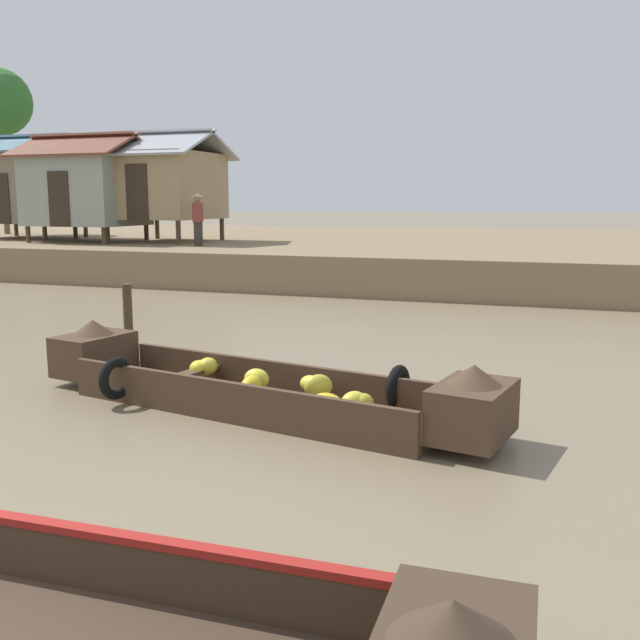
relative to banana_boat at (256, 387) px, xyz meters
name	(u,v)px	position (x,y,z in m)	size (l,w,h in m)	color
ground_plane	(338,341)	(-0.36, 4.36, -0.29)	(300.00, 300.00, 0.00)	#7A6B51
riverbank_strip	(461,252)	(-0.36, 19.75, 0.23)	(160.00, 20.00, 1.04)	#7F6B4C
banana_boat	(256,387)	(0.00, 0.00, 0.00)	(6.08, 2.13, 0.86)	#473323
stilt_house_left	(27,185)	(-16.06, 14.76, 2.74)	(4.46, 3.21, 3.85)	#4C3826
stilt_house_mid_left	(86,188)	(-12.43, 13.52, 2.61)	(4.16, 3.38, 3.68)	#4C3826
stilt_house_mid_right	(165,184)	(-9.87, 14.44, 2.74)	(3.81, 3.99, 3.80)	#4C3826
vendor_person	(198,216)	(-7.61, 12.58, 1.68)	(0.44, 0.44, 1.66)	#332D28
mooring_post	(128,323)	(-2.91, 1.73, 0.31)	(0.14, 0.14, 1.21)	#423323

